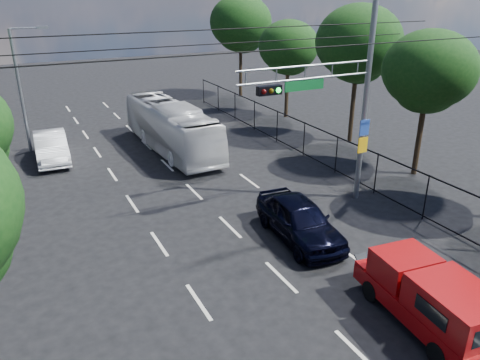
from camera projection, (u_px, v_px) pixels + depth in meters
ground at (359, 354)px, 12.49m from camera, size 120.00×120.00×0.00m
lane_markings at (180, 177)px, 24.05m from camera, size 6.12×38.00×0.01m
signal_mast at (344, 87)px, 19.29m from camera, size 6.43×0.39×9.50m
streetlight_left at (22, 85)px, 26.52m from camera, size 2.09×0.22×7.08m
utility_wires at (218, 42)px, 17.02m from camera, size 22.00×5.04×0.74m
fence_right at (323, 148)px, 25.31m from camera, size 0.06×34.03×2.00m
tree_right_b at (428, 77)px, 22.67m from camera, size 4.50×4.50×7.31m
tree_right_c at (358, 48)px, 27.62m from camera, size 5.10×5.10×8.29m
tree_right_d at (288, 51)px, 33.57m from camera, size 4.32×4.32×7.02m
tree_right_e at (241, 27)px, 39.84m from camera, size 5.28×5.28×8.58m
red_pickup at (430, 297)px, 13.22m from camera, size 2.26×5.03×1.81m
navy_hatchback at (299, 220)px, 17.94m from camera, size 2.28×4.89×1.62m
white_bus at (171, 127)px, 27.67m from camera, size 2.79×10.24×2.83m
white_van at (51, 147)px, 26.18m from camera, size 1.87×4.86×1.58m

